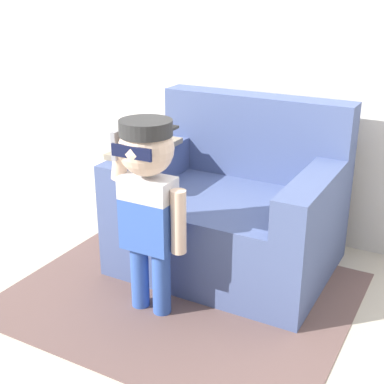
# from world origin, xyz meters

# --- Properties ---
(ground_plane) EXTENTS (10.00, 10.00, 0.00)m
(ground_plane) POSITION_xyz_m (0.00, 0.00, 0.00)
(ground_plane) COLOR #BCB29E
(wall_back) EXTENTS (10.00, 0.05, 2.60)m
(wall_back) POSITION_xyz_m (0.00, 0.79, 1.30)
(wall_back) COLOR silver
(wall_back) RESTS_ON ground_plane
(armchair) EXTENTS (1.14, 0.87, 0.91)m
(armchair) POSITION_xyz_m (-0.18, 0.27, 0.32)
(armchair) COLOR #475684
(armchair) RESTS_ON ground_plane
(person_child) EXTENTS (0.39, 0.29, 0.95)m
(person_child) POSITION_xyz_m (-0.31, -0.36, 0.63)
(person_child) COLOR #3356AD
(person_child) RESTS_ON ground_plane
(side_table) EXTENTS (0.30, 0.30, 0.51)m
(side_table) POSITION_xyz_m (-1.02, 0.42, 0.31)
(side_table) COLOR beige
(side_table) RESTS_ON ground_plane
(rug) EXTENTS (1.66, 1.36, 0.01)m
(rug) POSITION_xyz_m (-0.24, -0.18, 0.00)
(rug) COLOR brown
(rug) RESTS_ON ground_plane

